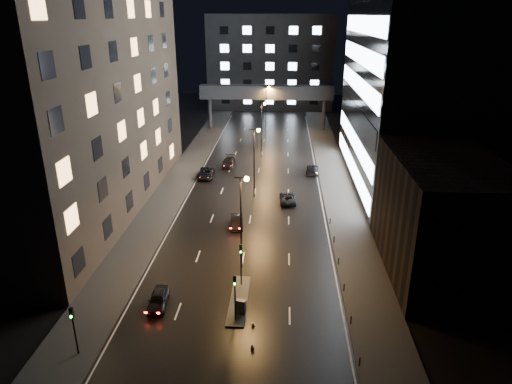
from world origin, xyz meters
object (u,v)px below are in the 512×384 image
at_px(car_away_b, 237,221).
at_px(car_toward_b, 312,169).
at_px(car_away_c, 206,173).
at_px(utility_cabinet, 241,307).
at_px(car_away_d, 229,162).
at_px(car_toward_a, 288,198).
at_px(car_away_a, 158,299).

xyz_separation_m(car_away_b, car_toward_b, (10.50, 21.36, 0.03)).
relative_size(car_away_c, utility_cabinet, 3.76).
height_order(car_away_d, car_toward_b, car_away_d).
bearing_deg(car_toward_b, utility_cabinet, 83.78).
height_order(car_away_c, car_toward_a, car_away_c).
height_order(car_away_b, utility_cabinet, utility_cabinet).
xyz_separation_m(car_away_a, car_toward_a, (11.80, 25.42, -0.03)).
bearing_deg(utility_cabinet, car_away_d, 112.73).
relative_size(car_away_a, car_toward_b, 0.83).
height_order(car_away_b, car_toward_a, car_away_b).
distance_m(car_away_b, car_away_d, 24.37).
bearing_deg(car_away_a, car_away_d, 83.86).
xyz_separation_m(car_away_a, car_away_d, (1.58, 41.16, 0.06)).
bearing_deg(car_away_c, car_away_a, -89.60).
bearing_deg(car_away_c, car_toward_a, -38.16).
xyz_separation_m(car_away_a, car_toward_b, (15.93, 38.46, 0.02)).
relative_size(car_toward_b, utility_cabinet, 3.51).
relative_size(car_away_d, car_toward_a, 1.09).
bearing_deg(car_away_c, car_toward_b, 8.93).
bearing_deg(car_away_a, car_toward_b, 63.55).
xyz_separation_m(car_away_b, car_away_c, (-6.87, 18.02, 0.05)).
relative_size(car_away_a, utility_cabinet, 2.92).
xyz_separation_m(car_away_c, car_toward_a, (13.24, -9.69, -0.07)).
bearing_deg(car_away_d, car_toward_b, -11.78).
bearing_deg(utility_cabinet, car_toward_b, 92.63).
distance_m(car_away_a, utility_cabinet, 7.69).
bearing_deg(car_away_c, car_away_d, 61.50).
relative_size(car_away_b, utility_cabinet, 2.95).
xyz_separation_m(car_away_a, utility_cabinet, (7.63, -0.89, 0.15)).
xyz_separation_m(car_away_c, utility_cabinet, (9.07, -36.01, 0.12)).
relative_size(car_away_d, utility_cabinet, 3.72).
bearing_deg(car_away_d, car_toward_a, -58.11).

